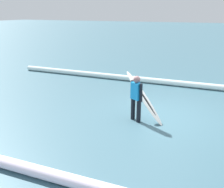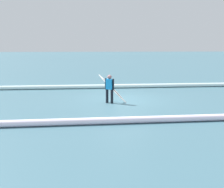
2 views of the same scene
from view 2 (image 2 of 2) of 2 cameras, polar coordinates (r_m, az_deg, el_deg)
name	(u,v)px [view 2 (image 2 of 2)]	position (r m, az deg, el deg)	size (l,w,h in m)	color
ground_plane	(122,100)	(14.77, 2.05, -1.19)	(148.63, 148.63, 0.00)	#3C6270
surfer	(109,87)	(13.77, -0.53, 1.42)	(0.46, 0.34, 1.47)	black
surfboard	(112,88)	(14.07, 0.07, 1.18)	(1.57, 0.93, 1.47)	white
wave_crest_foreground	(143,86)	(18.69, 6.55, 1.73)	(0.27, 0.27, 21.48)	white
wave_crest_midground	(139,120)	(10.57, 5.73, -5.43)	(0.27, 0.27, 15.68)	white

